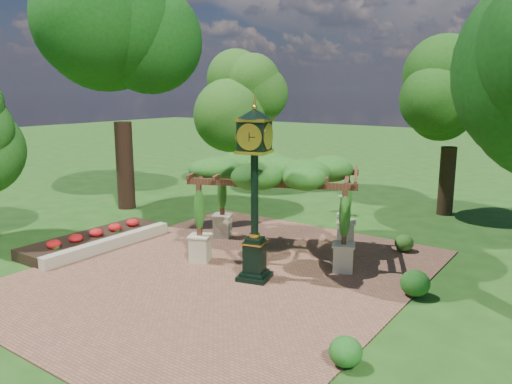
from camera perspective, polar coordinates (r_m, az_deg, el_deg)
The scene contains 13 objects.
ground at distance 14.05m, azimuth -6.03°, elevation -10.53°, with size 120.00×120.00×0.00m, color #1E4714.
brick_plaza at distance 14.75m, azimuth -3.43°, elevation -9.29°, with size 10.00×12.00×0.04m, color brown.
border_wall at distance 17.50m, azimuth -16.37°, elevation -5.73°, with size 0.35×5.00×0.40m, color #C6B793.
flower_bed at distance 18.20m, azimuth -18.13°, elevation -5.24°, with size 1.50×5.00×0.36m, color red.
pedestal_clock at distance 13.52m, azimuth -0.17°, elevation 1.48°, with size 1.17×1.17×4.85m.
pergola at distance 15.89m, azimuth 2.44°, elevation 2.03°, with size 5.93×4.95×3.20m.
sundial at distance 21.59m, azimuth 9.90°, elevation -1.67°, with size 0.57×0.57×0.85m.
shrub_front at distance 10.24m, azimuth 10.21°, elevation -17.51°, with size 0.65×0.65×0.59m, color #1D5719.
shrub_mid at distance 13.71m, azimuth 17.73°, elevation -9.90°, with size 0.76×0.76×0.69m, color #1F5818.
shrub_back at distance 17.23m, azimuth 16.58°, elevation -5.61°, with size 0.62×0.62×0.55m, color #2F601B.
tree_west_near at distance 22.87m, azimuth -15.41°, elevation 15.25°, with size 5.23×5.23×10.01m.
tree_west_far at distance 27.22m, azimuth -2.02°, elevation 10.85°, with size 3.81×3.81×7.14m.
tree_north at distance 22.39m, azimuth 21.65°, elevation 10.48°, with size 3.53×3.53×7.52m.
Camera 1 is at (8.69, -9.69, 5.30)m, focal length 35.00 mm.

